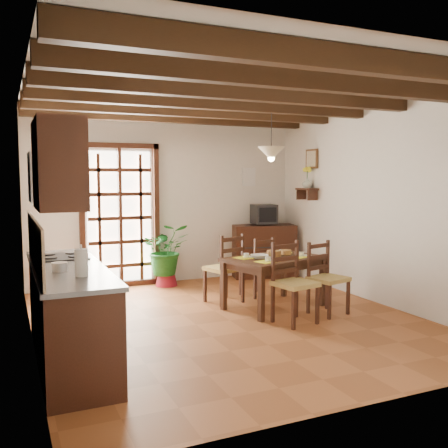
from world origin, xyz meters
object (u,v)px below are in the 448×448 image
kitchen_counter (69,312)px  dining_table (274,264)px  crt_tv (264,214)px  chair_near_right (327,291)px  sideboard (264,251)px  chair_far_right (257,277)px  chair_near_left (294,298)px  potted_plant (166,251)px  chair_far_left (225,281)px  pendant_lamp (271,152)px

kitchen_counter → dining_table: 2.89m
dining_table → crt_tv: 2.17m
chair_near_right → sideboard: chair_near_right is taller
chair_far_right → kitchen_counter: bearing=15.1°
dining_table → kitchen_counter: bearing=-178.2°
chair_near_left → potted_plant: (-0.79, 2.60, 0.26)m
chair_far_left → pendant_lamp: 1.89m
kitchen_counter → dining_table: (2.74, 0.90, 0.13)m
sideboard → kitchen_counter: bearing=-128.3°
chair_near_left → chair_far_left: (-0.37, 1.24, -0.00)m
chair_far_left → dining_table: bearing=116.2°
chair_far_right → potted_plant: 1.59m
chair_near_right → crt_tv: 2.61m
chair_near_right → dining_table: bearing=117.9°
kitchen_counter → chair_near_right: (3.23, 0.37, -0.18)m
chair_near_left → pendant_lamp: size_ratio=1.15×
potted_plant → dining_table: bearing=-64.2°
crt_tv → potted_plant: potted_plant is taller
chair_near_left → chair_far_left: chair_near_left is taller
kitchen_counter → chair_near_right: kitchen_counter is taller
sideboard → crt_tv: crt_tv is taller
pendant_lamp → dining_table: bearing=-90.0°
chair_near_left → chair_near_right: (0.61, 0.18, -0.02)m
dining_table → chair_near_right: bearing=-63.9°
chair_near_left → chair_near_right: 0.63m
dining_table → potted_plant: potted_plant is taller
kitchen_counter → dining_table: kitchen_counter is taller
pendant_lamp → potted_plant: bearing=117.0°
chair_near_left → chair_far_right: chair_near_left is taller
kitchen_counter → chair_far_right: size_ratio=2.58×
crt_tv → chair_near_left: bearing=-104.9°
dining_table → chair_far_right: 0.79m
chair_far_left → crt_tv: 2.11m
chair_far_left → crt_tv: crt_tv is taller
chair_far_right → crt_tv: crt_tv is taller
chair_far_right → potted_plant: size_ratio=0.41×
chair_far_right → chair_near_right: bearing=92.1°
chair_far_left → chair_far_right: (0.61, 0.18, -0.03)m
dining_table → potted_plant: bearing=99.4°
chair_far_left → potted_plant: (-0.43, 1.36, 0.27)m
chair_near_right → pendant_lamp: (-0.49, 0.63, 1.79)m
kitchen_counter → pendant_lamp: bearing=20.1°
chair_near_right → chair_far_right: chair_near_right is taller
sideboard → crt_tv: bearing=-76.2°
sideboard → dining_table: bearing=-100.9°
sideboard → pendant_lamp: size_ratio=1.27×
dining_table → chair_near_left: size_ratio=1.48×
sideboard → chair_far_right: bearing=-108.4°
dining_table → chair_near_left: chair_near_left is taller
dining_table → sideboard: bearing=48.9°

